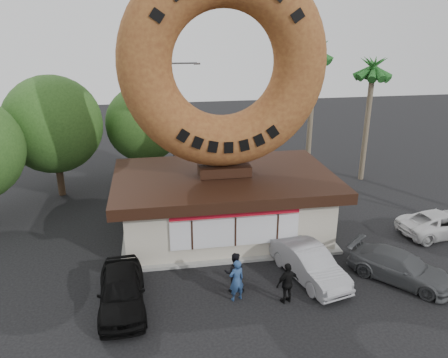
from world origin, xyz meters
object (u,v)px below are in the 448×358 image
person_center (234,272)px  car_white (441,223)px  person_right (288,283)px  car_silver (309,263)px  street_lamp (175,113)px  person_left (236,280)px  donut_shop (224,202)px  car_grey (400,267)px  car_black (122,290)px  giant_donut (224,64)px

person_center → car_white: (11.71, 3.25, -0.26)m
person_right → car_silver: (1.47, 1.53, -0.16)m
street_lamp → person_left: (1.34, -15.99, -3.58)m
donut_shop → car_silver: donut_shop is taller
car_white → person_left: bearing=101.1°
person_left → person_right: person_left is taller
person_left → car_grey: bearing=164.3°
person_right → car_silver: size_ratio=0.40×
car_grey → car_black: bearing=138.9°
street_lamp → car_silver: size_ratio=1.82×
street_lamp → car_black: bearing=-101.5°
giant_donut → person_center: 9.55m
donut_shop → giant_donut: size_ratio=1.13×
person_left → car_silver: person_left is taller
car_silver → person_right: bearing=-148.2°
donut_shop → car_white: (11.23, -2.12, -1.13)m
car_silver → street_lamp: bearing=93.3°
donut_shop → person_right: (1.46, -6.48, -0.88)m
donut_shop → person_left: donut_shop is taller
donut_shop → person_right: 6.70m
street_lamp → car_silver: 16.15m
person_right → car_white: person_right is taller
donut_shop → person_center: size_ratio=6.30×
person_center → car_silver: bearing=-166.6°
donut_shop → person_center: (-0.48, -5.37, -0.88)m
car_silver → person_left: bearing=-177.8°
person_left → car_black: size_ratio=0.41×
car_silver → donut_shop: bearing=106.1°
person_right → car_grey: size_ratio=0.40×
donut_shop → car_grey: 8.96m
street_lamp → car_black: size_ratio=1.80×
car_grey → car_silver: bearing=127.3°
person_right → car_white: (9.78, 4.36, -0.25)m
car_grey → car_white: (4.46, 3.64, -0.01)m
giant_donut → person_right: bearing=-77.4°
person_right → car_grey: person_right is taller
person_right → car_grey: (5.31, 0.71, -0.24)m
donut_shop → street_lamp: size_ratio=1.40×
giant_donut → person_left: bearing=-94.9°
giant_donut → person_right: size_ratio=5.62×
street_lamp → car_white: size_ratio=1.76×
car_white → donut_shop: bearing=72.3°
car_black → car_white: car_black is taller
giant_donut → donut_shop: bearing=-90.0°
donut_shop → car_black: donut_shop is taller
car_grey → giant_donut: bearing=98.9°
donut_shop → person_right: donut_shop is taller
giant_donut → car_silver: bearing=-59.5°
car_grey → donut_shop: bearing=98.9°
car_silver → giant_donut: bearing=106.1°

